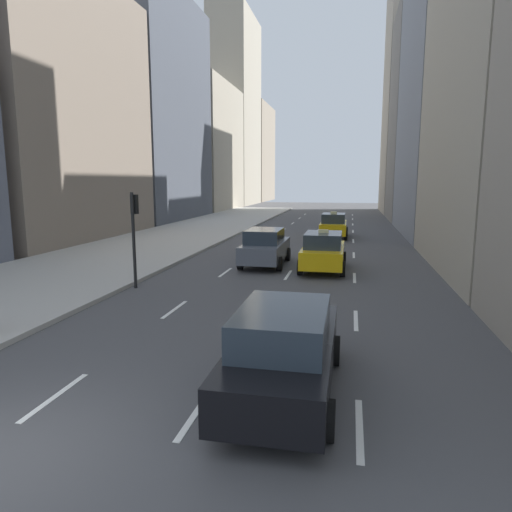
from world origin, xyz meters
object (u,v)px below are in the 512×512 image
(sedan_black_near, at_px, (265,247))
(traffic_light_pole, at_px, (134,224))
(taxi_second, at_px, (323,251))
(sedan_silver_behind, at_px, (284,349))
(taxi_lead, at_px, (333,225))

(sedan_black_near, height_order, traffic_light_pole, traffic_light_pole)
(taxi_second, distance_m, sedan_black_near, 2.88)
(sedan_black_near, xyz_separation_m, sedan_silver_behind, (2.80, -13.09, -0.01))
(taxi_lead, height_order, taxi_second, same)
(taxi_second, relative_size, traffic_light_pole, 1.22)
(traffic_light_pole, bearing_deg, taxi_second, 35.67)
(taxi_lead, height_order, sedan_black_near, taxi_lead)
(taxi_lead, relative_size, sedan_silver_behind, 0.90)
(sedan_silver_behind, relative_size, traffic_light_pole, 1.35)
(taxi_lead, distance_m, sedan_black_near, 11.87)
(sedan_black_near, bearing_deg, traffic_light_pole, -125.58)
(taxi_lead, height_order, traffic_light_pole, traffic_light_pole)
(taxi_lead, xyz_separation_m, traffic_light_pole, (-6.75, -17.06, 1.53))
(taxi_second, bearing_deg, sedan_black_near, 166.44)
(taxi_lead, relative_size, taxi_second, 1.00)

